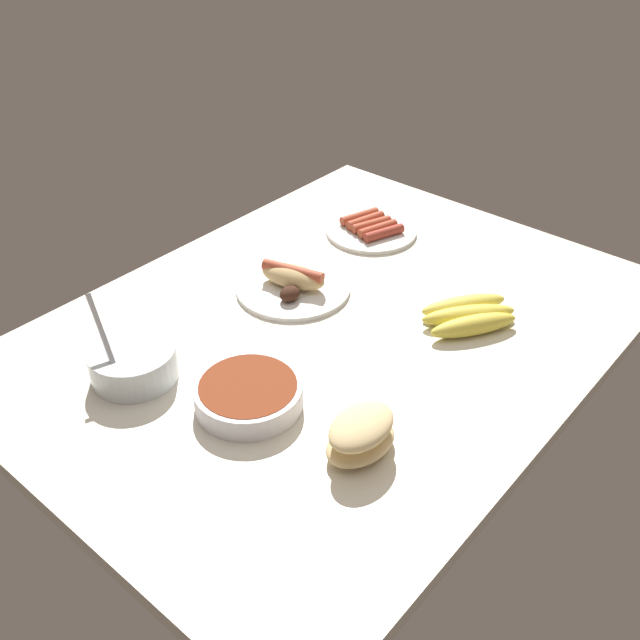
{
  "coord_description": "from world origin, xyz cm",
  "views": [
    {
      "loc": [
        86.41,
        70.5,
        81.11
      ],
      "look_at": [
        3.54,
        -0.41,
        3.0
      ],
      "focal_mm": 40.72,
      "sensor_mm": 36.0,
      "label": 1
    }
  ],
  "objects_px": {
    "banana_bunch": "(469,315)",
    "bread_stack": "(361,435)",
    "plate_hotdog_assembled": "(293,283)",
    "bowl_coleslaw": "(133,361)",
    "bowl_chili": "(248,394)",
    "plate_sausages": "(371,229)"
  },
  "relations": [
    {
      "from": "plate_sausages",
      "to": "bowl_coleslaw",
      "type": "relative_size",
      "value": 1.37
    },
    {
      "from": "plate_sausages",
      "to": "bowl_coleslaw",
      "type": "bearing_deg",
      "value": 0.13
    },
    {
      "from": "bowl_chili",
      "to": "bowl_coleslaw",
      "type": "bearing_deg",
      "value": -69.29
    },
    {
      "from": "plate_hotdog_assembled",
      "to": "bowl_chili",
      "type": "height_order",
      "value": "plate_hotdog_assembled"
    },
    {
      "from": "banana_bunch",
      "to": "bread_stack",
      "type": "bearing_deg",
      "value": 7.36
    },
    {
      "from": "bowl_chili",
      "to": "plate_sausages",
      "type": "height_order",
      "value": "bowl_chili"
    },
    {
      "from": "banana_bunch",
      "to": "bowl_coleslaw",
      "type": "distance_m",
      "value": 0.62
    },
    {
      "from": "bowl_chili",
      "to": "banana_bunch",
      "type": "xyz_separation_m",
      "value": [
        -0.43,
        0.15,
        -0.01
      ]
    },
    {
      "from": "bread_stack",
      "to": "plate_sausages",
      "type": "height_order",
      "value": "bread_stack"
    },
    {
      "from": "plate_hotdog_assembled",
      "to": "bread_stack",
      "type": "bearing_deg",
      "value": 55.0
    },
    {
      "from": "plate_sausages",
      "to": "banana_bunch",
      "type": "distance_m",
      "value": 0.39
    },
    {
      "from": "bread_stack",
      "to": "plate_hotdog_assembled",
      "type": "relative_size",
      "value": 0.57
    },
    {
      "from": "bowl_coleslaw",
      "to": "bowl_chili",
      "type": "bearing_deg",
      "value": 110.71
    },
    {
      "from": "plate_hotdog_assembled",
      "to": "plate_sausages",
      "type": "bearing_deg",
      "value": -174.85
    },
    {
      "from": "plate_sausages",
      "to": "banana_bunch",
      "type": "relative_size",
      "value": 0.98
    },
    {
      "from": "bread_stack",
      "to": "bowl_chili",
      "type": "bearing_deg",
      "value": -80.41
    },
    {
      "from": "plate_sausages",
      "to": "bowl_chili",
      "type": "bearing_deg",
      "value": 18.73
    },
    {
      "from": "bread_stack",
      "to": "bowl_chili",
      "type": "distance_m",
      "value": 0.21
    },
    {
      "from": "banana_bunch",
      "to": "plate_sausages",
      "type": "bearing_deg",
      "value": -114.83
    },
    {
      "from": "plate_hotdog_assembled",
      "to": "bowl_chili",
      "type": "relative_size",
      "value": 1.3
    },
    {
      "from": "plate_hotdog_assembled",
      "to": "banana_bunch",
      "type": "xyz_separation_m",
      "value": [
        -0.13,
        0.33,
        0.0
      ]
    },
    {
      "from": "plate_hotdog_assembled",
      "to": "bowl_coleslaw",
      "type": "bearing_deg",
      "value": -3.82
    }
  ]
}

